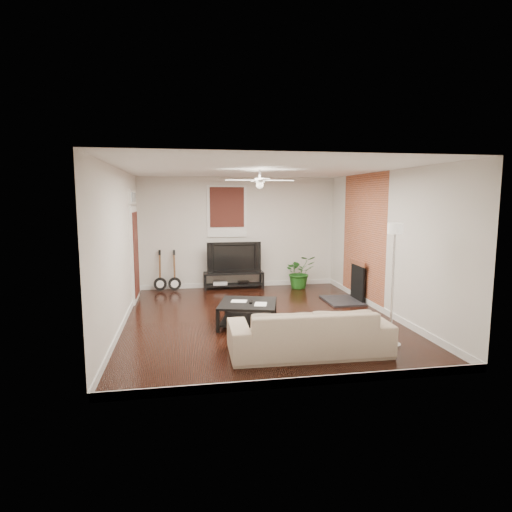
% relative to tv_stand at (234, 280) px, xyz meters
% --- Properties ---
extents(room, '(5.01, 6.01, 2.81)m').
position_rel_tv_stand_xyz_m(room, '(0.16, -2.78, 1.19)').
color(room, black).
rests_on(room, ground).
extents(brick_accent, '(0.02, 2.20, 2.80)m').
position_rel_tv_stand_xyz_m(brick_accent, '(2.65, -1.78, 1.19)').
color(brick_accent, '#B55E3A').
rests_on(brick_accent, floor).
extents(fireplace, '(0.80, 1.10, 0.92)m').
position_rel_tv_stand_xyz_m(fireplace, '(2.36, -1.78, 0.25)').
color(fireplace, black).
rests_on(fireplace, floor).
extents(window_back, '(1.00, 0.06, 1.30)m').
position_rel_tv_stand_xyz_m(window_back, '(-0.14, 0.19, 1.74)').
color(window_back, '#39140F').
rests_on(window_back, wall_back).
extents(door_left, '(0.08, 1.00, 2.50)m').
position_rel_tv_stand_xyz_m(door_left, '(-2.30, -0.88, 1.04)').
color(door_left, white).
rests_on(door_left, wall_left).
extents(tv_stand, '(1.50, 0.40, 0.42)m').
position_rel_tv_stand_xyz_m(tv_stand, '(0.00, 0.00, 0.00)').
color(tv_stand, black).
rests_on(tv_stand, floor).
extents(tv, '(1.35, 0.18, 0.78)m').
position_rel_tv_stand_xyz_m(tv, '(0.00, 0.02, 0.60)').
color(tv, black).
rests_on(tv, tv_stand).
extents(coffee_table, '(1.22, 1.22, 0.42)m').
position_rel_tv_stand_xyz_m(coffee_table, '(-0.12, -3.16, -0.00)').
color(coffee_table, black).
rests_on(coffee_table, floor).
extents(sofa, '(2.37, 0.98, 0.69)m').
position_rel_tv_stand_xyz_m(sofa, '(0.55, -4.70, 0.13)').
color(sofa, tan).
rests_on(sofa, floor).
extents(floor_lamp, '(0.32, 0.32, 1.92)m').
position_rel_tv_stand_xyz_m(floor_lamp, '(1.90, -4.60, 0.75)').
color(floor_lamp, silver).
rests_on(floor_lamp, floor).
extents(potted_plant, '(0.84, 0.75, 0.85)m').
position_rel_tv_stand_xyz_m(potted_plant, '(1.65, -0.25, 0.21)').
color(potted_plant, '#1F5E1A').
rests_on(potted_plant, floor).
extents(guitar_left, '(0.32, 0.23, 1.02)m').
position_rel_tv_stand_xyz_m(guitar_left, '(-1.82, -0.03, 0.30)').
color(guitar_left, black).
rests_on(guitar_left, floor).
extents(guitar_right, '(0.33, 0.24, 1.02)m').
position_rel_tv_stand_xyz_m(guitar_right, '(-1.47, -0.06, 0.30)').
color(guitar_right, black).
rests_on(guitar_right, floor).
extents(ceiling_fan, '(1.24, 1.24, 0.32)m').
position_rel_tv_stand_xyz_m(ceiling_fan, '(0.16, -2.78, 2.39)').
color(ceiling_fan, white).
rests_on(ceiling_fan, ceiling).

